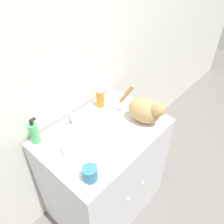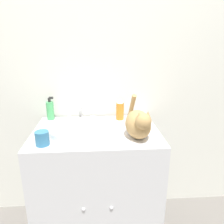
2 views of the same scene
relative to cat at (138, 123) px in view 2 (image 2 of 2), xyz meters
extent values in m
cube|color=silver|center=(-0.26, 0.47, 0.31)|extent=(6.00, 0.05, 2.50)
cube|color=silver|center=(-0.26, 0.14, -0.52)|extent=(0.82, 0.58, 0.84)
sphere|color=silver|center=(-0.34, -0.15, -0.47)|extent=(0.02, 0.02, 0.02)
sphere|color=silver|center=(-0.17, -0.15, -0.47)|extent=(0.02, 0.02, 0.02)
cylinder|color=white|center=(-0.37, 0.12, -0.08)|extent=(0.39, 0.39, 0.04)
cylinder|color=silver|center=(-0.37, 0.33, -0.04)|extent=(0.02, 0.02, 0.11)
cylinder|color=silver|center=(-0.37, 0.30, 0.01)|extent=(0.02, 0.07, 0.02)
cylinder|color=white|center=(-0.45, 0.33, -0.08)|extent=(0.03, 0.03, 0.03)
cylinder|color=white|center=(-0.28, 0.33, -0.08)|extent=(0.03, 0.03, 0.03)
ellipsoid|color=tan|center=(0.00, 0.01, -0.01)|extent=(0.17, 0.24, 0.17)
sphere|color=tan|center=(0.01, -0.08, 0.04)|extent=(0.10, 0.10, 0.09)
cone|color=tan|center=(-0.02, -0.09, 0.08)|extent=(0.04, 0.04, 0.04)
cone|color=tan|center=(0.03, -0.08, 0.08)|extent=(0.04, 0.04, 0.04)
cylinder|color=tan|center=(-0.02, 0.15, 0.07)|extent=(0.04, 0.12, 0.17)
cylinder|color=#4CB266|center=(-0.60, 0.38, -0.03)|extent=(0.05, 0.05, 0.14)
cylinder|color=black|center=(-0.60, 0.38, 0.06)|extent=(0.02, 0.02, 0.03)
cylinder|color=black|center=(-0.58, 0.38, 0.07)|extent=(0.03, 0.02, 0.02)
cylinder|color=orange|center=(-0.07, 0.34, -0.03)|extent=(0.06, 0.06, 0.13)
cone|color=white|center=(-0.07, 0.34, 0.05)|extent=(0.05, 0.05, 0.04)
cylinder|color=teal|center=(-0.56, -0.06, -0.05)|extent=(0.08, 0.08, 0.08)
camera|label=1|loc=(-0.98, -0.58, 0.88)|focal=35.00mm
camera|label=2|loc=(-0.24, -1.21, 0.47)|focal=35.00mm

